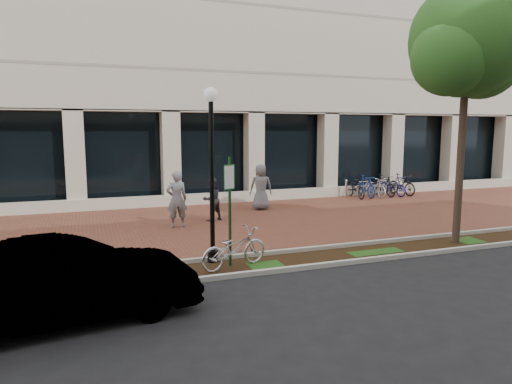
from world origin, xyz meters
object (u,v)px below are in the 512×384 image
object	(u,v)px
pedestrian_right	(261,187)
bike_rack_cluster	(379,186)
lamppost	(212,166)
parking_sign	(230,198)
pedestrian_mid	(212,199)
pedestrian_left	(177,199)
sedan_near_curb	(68,282)
bollard	(346,188)
locked_bicycle	(234,248)
street_tree	(468,47)

from	to	relation	value
pedestrian_right	bike_rack_cluster	xyz separation A→B (m)	(7.04, 1.51, -0.45)
bike_rack_cluster	lamppost	bearing A→B (deg)	-141.61
parking_sign	pedestrian_mid	distance (m)	5.90
pedestrian_left	sedan_near_curb	xyz separation A→B (m)	(-3.28, -7.18, -0.25)
parking_sign	lamppost	bearing A→B (deg)	98.25
pedestrian_left	bollard	world-z (taller)	pedestrian_left
pedestrian_mid	parking_sign	bearing A→B (deg)	54.82
sedan_near_curb	bike_rack_cluster	bearing A→B (deg)	-60.41
parking_sign	pedestrian_right	xyz separation A→B (m)	(3.63, 7.32, -0.74)
pedestrian_right	bollard	size ratio (longest dim) A/B	2.16
locked_bicycle	bollard	distance (m)	12.80
bike_rack_cluster	pedestrian_mid	bearing A→B (deg)	-160.96
pedestrian_mid	street_tree	bearing A→B (deg)	111.56
locked_bicycle	pedestrian_mid	world-z (taller)	pedestrian_mid
lamppost	street_tree	xyz separation A→B (m)	(7.46, -0.56, 3.23)
lamppost	bollard	distance (m)	12.77
street_tree	sedan_near_curb	bearing A→B (deg)	-168.89
pedestrian_mid	bike_rack_cluster	world-z (taller)	pedestrian_mid
parking_sign	bollard	size ratio (longest dim) A/B	3.02
parking_sign	pedestrian_left	bearing A→B (deg)	69.61
bollard	pedestrian_mid	bearing A→B (deg)	-156.82
pedestrian_mid	sedan_near_curb	bearing A→B (deg)	34.44
locked_bicycle	bike_rack_cluster	bearing A→B (deg)	-68.08
pedestrian_right	sedan_near_curb	distance (m)	11.99
parking_sign	bollard	world-z (taller)	parking_sign
pedestrian_right	sedan_near_curb	bearing A→B (deg)	69.67
parking_sign	bollard	xyz separation A→B (m)	(8.89, 9.09, -1.26)
locked_bicycle	bollard	xyz separation A→B (m)	(8.84, 9.25, -0.04)
street_tree	bollard	world-z (taller)	street_tree
locked_bicycle	pedestrian_right	distance (m)	8.31
locked_bicycle	sedan_near_curb	xyz separation A→B (m)	(-3.72, -2.03, 0.25)
lamppost	street_tree	bearing A→B (deg)	-4.32
pedestrian_mid	pedestrian_right	distance (m)	3.03
street_tree	pedestrian_left	distance (m)	10.23
parking_sign	pedestrian_mid	world-z (taller)	parking_sign
lamppost	locked_bicycle	size ratio (longest dim) A/B	2.34
sedan_near_curb	street_tree	bearing A→B (deg)	-86.87
locked_bicycle	parking_sign	bearing A→B (deg)	-1.33
locked_bicycle	sedan_near_curb	size ratio (longest dim) A/B	0.42
pedestrian_right	bollard	xyz separation A→B (m)	(5.26, 1.77, -0.52)
parking_sign	sedan_near_curb	world-z (taller)	parking_sign
pedestrian_mid	bike_rack_cluster	size ratio (longest dim) A/B	0.45
lamppost	pedestrian_mid	bearing A→B (deg)	75.36
lamppost	sedan_near_curb	distance (m)	4.64
lamppost	bike_rack_cluster	bearing A→B (deg)	37.21
lamppost	bike_rack_cluster	world-z (taller)	lamppost
locked_bicycle	sedan_near_curb	distance (m)	4.24
lamppost	street_tree	distance (m)	8.15
lamppost	pedestrian_right	size ratio (longest dim) A/B	2.26
pedestrian_right	pedestrian_left	bearing A→B (deg)	47.29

